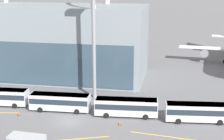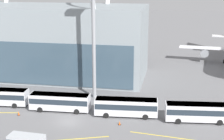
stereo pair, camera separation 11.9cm
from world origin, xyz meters
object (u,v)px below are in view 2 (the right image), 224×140
object	(u,v)px
floodlight_mast	(93,21)
traffic_cone_1	(19,113)
shuttle_bus_1	(60,101)
shuttle_bus_3	(198,111)
traffic_cone_0	(120,123)
airliner_at_gate_near	(72,44)
shuttle_bus_2	(126,106)

from	to	relation	value
floodlight_mast	traffic_cone_1	bearing A→B (deg)	-133.09
shuttle_bus_1	shuttle_bus_3	xyz separation A→B (m)	(24.63, -0.47, 0.00)
traffic_cone_0	traffic_cone_1	bearing A→B (deg)	177.60
airliner_at_gate_near	traffic_cone_0	distance (m)	45.21
floodlight_mast	shuttle_bus_3	bearing A→B (deg)	-23.74
airliner_at_gate_near	floodlight_mast	distance (m)	31.95
floodlight_mast	shuttle_bus_2	bearing A→B (deg)	-47.98
shuttle_bus_3	traffic_cone_1	size ratio (longest dim) A/B	14.75
airliner_at_gate_near	traffic_cone_0	bearing A→B (deg)	19.24
shuttle_bus_1	floodlight_mast	world-z (taller)	floodlight_mast
shuttle_bus_3	floodlight_mast	bearing A→B (deg)	149.97
airliner_at_gate_near	shuttle_bus_2	bearing A→B (deg)	22.30
shuttle_bus_1	traffic_cone_0	bearing A→B (deg)	-22.33
shuttle_bus_3	floodlight_mast	size ratio (longest dim) A/B	0.49
floodlight_mast	traffic_cone_1	world-z (taller)	floodlight_mast
shuttle_bus_2	traffic_cone_0	bearing A→B (deg)	-102.35
floodlight_mast	traffic_cone_0	xyz separation A→B (m)	(7.31, -12.59, -15.30)
airliner_at_gate_near	shuttle_bus_1	world-z (taller)	airliner_at_gate_near
shuttle_bus_2	shuttle_bus_3	distance (m)	12.32
shuttle_bus_2	airliner_at_gate_near	bearing A→B (deg)	115.29
shuttle_bus_2	shuttle_bus_3	size ratio (longest dim) A/B	1.00
traffic_cone_0	traffic_cone_1	xyz separation A→B (m)	(-18.36, 0.77, 0.06)
shuttle_bus_2	traffic_cone_0	distance (m)	4.23
floodlight_mast	traffic_cone_0	bearing A→B (deg)	-59.86
airliner_at_gate_near	shuttle_bus_3	world-z (taller)	airliner_at_gate_near
shuttle_bus_3	traffic_cone_0	size ratio (longest dim) A/B	17.30
shuttle_bus_2	traffic_cone_1	world-z (taller)	shuttle_bus_2
shuttle_bus_1	traffic_cone_1	world-z (taller)	shuttle_bus_1
traffic_cone_1	floodlight_mast	bearing A→B (deg)	46.91
shuttle_bus_1	floodlight_mast	bearing A→B (deg)	59.16
traffic_cone_1	airliner_at_gate_near	bearing A→B (deg)	92.83
shuttle_bus_3	traffic_cone_0	distance (m)	13.46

